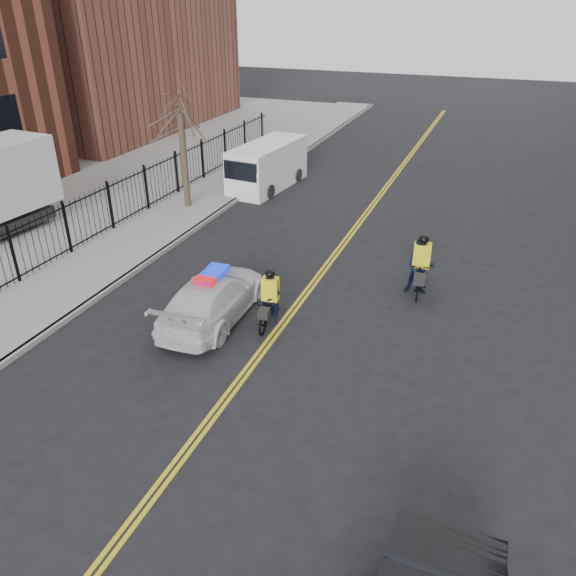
# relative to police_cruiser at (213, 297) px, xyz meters

# --- Properties ---
(ground) EXTENTS (120.00, 120.00, 0.00)m
(ground) POSITION_rel_police_cruiser_xyz_m (2.03, -1.96, -0.68)
(ground) COLOR black
(ground) RESTS_ON ground
(center_line_left) EXTENTS (0.10, 60.00, 0.01)m
(center_line_left) POSITION_rel_police_cruiser_xyz_m (1.95, 6.04, -0.67)
(center_line_left) COLOR gold
(center_line_left) RESTS_ON ground
(center_line_right) EXTENTS (0.10, 60.00, 0.01)m
(center_line_right) POSITION_rel_police_cruiser_xyz_m (2.11, 6.04, -0.67)
(center_line_right) COLOR gold
(center_line_right) RESTS_ON ground
(sidewalk) EXTENTS (3.00, 60.00, 0.15)m
(sidewalk) POSITION_rel_police_cruiser_xyz_m (-5.47, 6.04, -0.60)
(sidewalk) COLOR gray
(sidewalk) RESTS_ON ground
(curb) EXTENTS (0.20, 60.00, 0.15)m
(curb) POSITION_rel_police_cruiser_xyz_m (-3.97, 6.04, -0.60)
(curb) COLOR gray
(curb) RESTS_ON ground
(iron_fence) EXTENTS (0.12, 28.00, 2.00)m
(iron_fence) POSITION_rel_police_cruiser_xyz_m (-6.97, 6.04, 0.32)
(iron_fence) COLOR black
(iron_fence) RESTS_ON ground
(warehouse_far) EXTENTS (14.00, 18.00, 14.00)m
(warehouse_far) POSITION_rel_police_cruiser_xyz_m (-20.97, 22.04, 6.32)
(warehouse_far) COLOR brown
(warehouse_far) RESTS_ON ground
(street_tree) EXTENTS (3.20, 3.20, 4.80)m
(street_tree) POSITION_rel_police_cruiser_xyz_m (-5.57, 8.04, 2.86)
(street_tree) COLOR #33281E
(street_tree) RESTS_ON sidewalk
(police_cruiser) EXTENTS (2.02, 4.68, 1.50)m
(police_cruiser) POSITION_rel_police_cruiser_xyz_m (0.00, 0.00, 0.00)
(police_cruiser) COLOR silver
(police_cruiser) RESTS_ON ground
(cargo_van) EXTENTS (2.35, 5.29, 2.15)m
(cargo_van) POSITION_rel_police_cruiser_xyz_m (-3.49, 12.08, 0.37)
(cargo_van) COLOR white
(cargo_van) RESTS_ON ground
(cyclist_near) EXTENTS (0.82, 1.85, 1.76)m
(cyclist_near) POSITION_rel_police_cruiser_xyz_m (1.71, 0.23, -0.06)
(cyclist_near) COLOR black
(cyclist_near) RESTS_ON ground
(cyclist_far) EXTENTS (0.97, 2.04, 2.01)m
(cyclist_far) POSITION_rel_police_cruiser_xyz_m (5.36, 3.74, 0.11)
(cyclist_far) COLOR black
(cyclist_far) RESTS_ON ground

